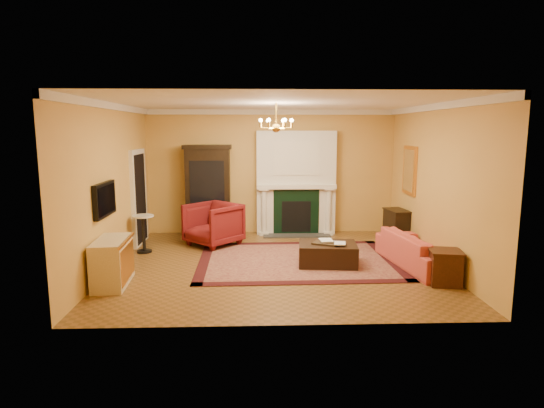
{
  "coord_description": "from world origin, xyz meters",
  "views": [
    {
      "loc": [
        -0.38,
        -8.33,
        2.52
      ],
      "look_at": [
        -0.06,
        0.3,
        1.11
      ],
      "focal_mm": 30.0,
      "sensor_mm": 36.0,
      "label": 1
    }
  ],
  "objects_px": {
    "pedestal_table": "(144,231)",
    "end_table": "(445,268)",
    "china_cabinet": "(208,193)",
    "wingback_armchair": "(213,222)",
    "commode": "(112,262)",
    "leather_ottoman": "(328,254)",
    "coral_sofa": "(419,245)",
    "console_table": "(396,227)"
  },
  "relations": [
    {
      "from": "china_cabinet",
      "to": "end_table",
      "type": "bearing_deg",
      "value": -42.3
    },
    {
      "from": "end_table",
      "to": "china_cabinet",
      "type": "bearing_deg",
      "value": 138.54
    },
    {
      "from": "pedestal_table",
      "to": "end_table",
      "type": "bearing_deg",
      "value": -21.91
    },
    {
      "from": "china_cabinet",
      "to": "pedestal_table",
      "type": "xyz_separation_m",
      "value": [
        -1.19,
        -1.56,
        -0.58
      ]
    },
    {
      "from": "china_cabinet",
      "to": "coral_sofa",
      "type": "distance_m",
      "value": 5.02
    },
    {
      "from": "wingback_armchair",
      "to": "coral_sofa",
      "type": "relative_size",
      "value": 0.49
    },
    {
      "from": "china_cabinet",
      "to": "console_table",
      "type": "height_order",
      "value": "china_cabinet"
    },
    {
      "from": "china_cabinet",
      "to": "pedestal_table",
      "type": "height_order",
      "value": "china_cabinet"
    },
    {
      "from": "commode",
      "to": "leather_ottoman",
      "type": "xyz_separation_m",
      "value": [
        3.7,
        0.98,
        -0.17
      ]
    },
    {
      "from": "commode",
      "to": "end_table",
      "type": "height_order",
      "value": "commode"
    },
    {
      "from": "pedestal_table",
      "to": "leather_ottoman",
      "type": "relative_size",
      "value": 0.74
    },
    {
      "from": "wingback_armchair",
      "to": "leather_ottoman",
      "type": "relative_size",
      "value": 0.96
    },
    {
      "from": "commode",
      "to": "end_table",
      "type": "relative_size",
      "value": 1.87
    },
    {
      "from": "pedestal_table",
      "to": "coral_sofa",
      "type": "xyz_separation_m",
      "value": [
        5.35,
        -1.18,
        -0.05
      ]
    },
    {
      "from": "leather_ottoman",
      "to": "console_table",
      "type": "bearing_deg",
      "value": 47.64
    },
    {
      "from": "wingback_armchair",
      "to": "console_table",
      "type": "distance_m",
      "value": 4.1
    },
    {
      "from": "pedestal_table",
      "to": "coral_sofa",
      "type": "distance_m",
      "value": 5.47
    },
    {
      "from": "wingback_armchair",
      "to": "pedestal_table",
      "type": "height_order",
      "value": "wingback_armchair"
    },
    {
      "from": "china_cabinet",
      "to": "coral_sofa",
      "type": "xyz_separation_m",
      "value": [
        4.16,
        -2.74,
        -0.63
      ]
    },
    {
      "from": "pedestal_table",
      "to": "leather_ottoman",
      "type": "bearing_deg",
      "value": -15.54
    },
    {
      "from": "coral_sofa",
      "to": "end_table",
      "type": "bearing_deg",
      "value": 176.32
    },
    {
      "from": "wingback_armchair",
      "to": "console_table",
      "type": "height_order",
      "value": "wingback_armchair"
    },
    {
      "from": "coral_sofa",
      "to": "leather_ottoman",
      "type": "relative_size",
      "value": 1.96
    },
    {
      "from": "wingback_armchair",
      "to": "console_table",
      "type": "xyz_separation_m",
      "value": [
        4.1,
        0.03,
        -0.15
      ]
    },
    {
      "from": "china_cabinet",
      "to": "end_table",
      "type": "distance_m",
      "value": 5.7
    },
    {
      "from": "commode",
      "to": "end_table",
      "type": "bearing_deg",
      "value": -5.45
    },
    {
      "from": "console_table",
      "to": "coral_sofa",
      "type": "bearing_deg",
      "value": -102.17
    },
    {
      "from": "wingback_armchair",
      "to": "coral_sofa",
      "type": "distance_m",
      "value": 4.33
    },
    {
      "from": "china_cabinet",
      "to": "commode",
      "type": "relative_size",
      "value": 2.03
    },
    {
      "from": "pedestal_table",
      "to": "end_table",
      "type": "relative_size",
      "value": 1.43
    },
    {
      "from": "china_cabinet",
      "to": "wingback_armchair",
      "type": "relative_size",
      "value": 2.02
    },
    {
      "from": "end_table",
      "to": "leather_ottoman",
      "type": "bearing_deg",
      "value": 146.5
    },
    {
      "from": "wingback_armchair",
      "to": "china_cabinet",
      "type": "bearing_deg",
      "value": 144.78
    },
    {
      "from": "commode",
      "to": "coral_sofa",
      "type": "relative_size",
      "value": 0.49
    },
    {
      "from": "wingback_armchair",
      "to": "leather_ottoman",
      "type": "bearing_deg",
      "value": 8.63
    },
    {
      "from": "console_table",
      "to": "leather_ottoman",
      "type": "height_order",
      "value": "console_table"
    },
    {
      "from": "commode",
      "to": "leather_ottoman",
      "type": "height_order",
      "value": "commode"
    },
    {
      "from": "china_cabinet",
      "to": "leather_ottoman",
      "type": "bearing_deg",
      "value": -46.96
    },
    {
      "from": "leather_ottoman",
      "to": "end_table",
      "type": "bearing_deg",
      "value": -27.71
    },
    {
      "from": "pedestal_table",
      "to": "console_table",
      "type": "bearing_deg",
      "value": 6.26
    },
    {
      "from": "wingback_armchair",
      "to": "pedestal_table",
      "type": "distance_m",
      "value": 1.5
    },
    {
      "from": "china_cabinet",
      "to": "wingback_armchair",
      "type": "height_order",
      "value": "china_cabinet"
    }
  ]
}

